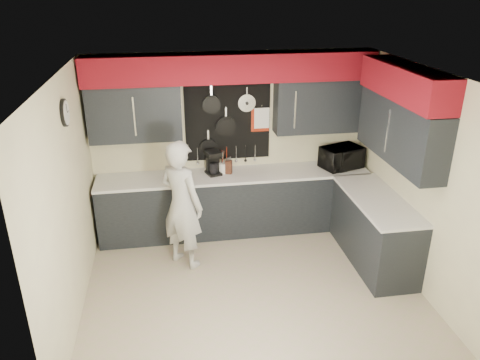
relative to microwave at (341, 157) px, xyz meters
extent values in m
plane|color=tan|center=(-1.59, -1.43, -1.08)|extent=(4.00, 4.00, 0.00)
cube|color=beige|center=(-1.59, 0.31, 0.22)|extent=(4.00, 0.01, 2.60)
cube|color=black|center=(-2.92, 0.16, 0.75)|extent=(1.24, 0.32, 0.75)
cube|color=black|center=(-0.31, 0.16, 0.75)|extent=(1.34, 0.32, 0.75)
cube|color=maroon|center=(-1.59, 0.14, 1.32)|extent=(3.94, 0.36, 0.38)
cube|color=black|center=(-1.64, 0.30, 0.55)|extent=(1.22, 0.03, 1.15)
cylinder|color=black|center=(-1.87, 0.26, 0.80)|extent=(0.26, 0.04, 0.26)
cylinder|color=black|center=(-1.67, 0.26, 0.47)|extent=(0.30, 0.04, 0.30)
cylinder|color=black|center=(-1.93, 0.26, 0.16)|extent=(0.27, 0.04, 0.27)
cylinder|color=silver|center=(-1.37, 0.27, 0.80)|extent=(0.25, 0.02, 0.25)
cube|color=#97210B|center=(-1.17, 0.28, 0.54)|extent=(0.26, 0.01, 0.34)
cube|color=white|center=(-1.15, 0.27, 0.57)|extent=(0.22, 0.01, 0.30)
cylinder|color=silver|center=(-2.09, 0.28, 0.05)|extent=(0.01, 0.01, 0.20)
cylinder|color=silver|center=(-1.95, 0.28, 0.05)|extent=(0.01, 0.01, 0.20)
cylinder|color=silver|center=(-1.81, 0.28, 0.05)|extent=(0.01, 0.01, 0.20)
cylinder|color=silver|center=(-1.67, 0.28, 0.05)|extent=(0.01, 0.01, 0.20)
cylinder|color=silver|center=(-1.52, 0.28, 0.05)|extent=(0.01, 0.01, 0.20)
cylinder|color=silver|center=(-1.38, 0.28, 0.05)|extent=(0.01, 0.01, 0.20)
cylinder|color=silver|center=(-1.24, 0.28, 0.05)|extent=(0.01, 0.01, 0.20)
cube|color=beige|center=(0.40, -1.43, 0.22)|extent=(0.01, 3.50, 2.60)
cube|color=black|center=(0.25, -1.13, 0.75)|extent=(0.32, 1.70, 0.75)
cube|color=maroon|center=(0.23, -1.13, 1.32)|extent=(0.36, 1.70, 0.38)
cube|color=beige|center=(-3.59, -1.43, 0.22)|extent=(0.01, 3.50, 2.60)
cylinder|color=black|center=(-3.57, -1.03, 1.10)|extent=(0.04, 0.30, 0.30)
cylinder|color=white|center=(-3.55, -1.03, 1.10)|extent=(0.01, 0.26, 0.26)
cube|color=black|center=(-1.59, 0.02, -0.64)|extent=(3.90, 0.60, 0.88)
cube|color=white|center=(-1.59, 0.00, -0.18)|extent=(3.90, 0.63, 0.04)
cube|color=black|center=(0.11, -1.08, -0.64)|extent=(0.60, 1.60, 0.88)
cube|color=white|center=(0.09, -1.08, -0.18)|extent=(0.63, 1.60, 0.04)
cube|color=black|center=(-1.59, -0.24, -1.03)|extent=(3.90, 0.06, 0.10)
imported|color=black|center=(0.00, 0.00, 0.00)|extent=(0.67, 0.55, 0.32)
cube|color=#341610|center=(-1.67, 0.04, -0.06)|extent=(0.11, 0.11, 0.20)
cylinder|color=silver|center=(-1.75, 0.06, -0.08)|extent=(0.12, 0.12, 0.15)
cube|color=black|center=(-1.89, 0.04, -0.14)|extent=(0.25, 0.27, 0.03)
cube|color=black|center=(-1.89, 0.13, 0.02)|extent=(0.20, 0.11, 0.31)
cube|color=black|center=(-1.89, 0.04, 0.16)|extent=(0.25, 0.27, 0.06)
cylinder|color=black|center=(-1.89, 0.02, -0.05)|extent=(0.12, 0.12, 0.15)
imported|color=#B6B6B4|center=(-2.38, -0.75, -0.22)|extent=(0.74, 0.73, 1.71)
camera|label=1|loc=(-2.49, -6.12, 2.41)|focal=35.00mm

